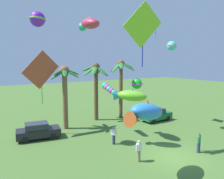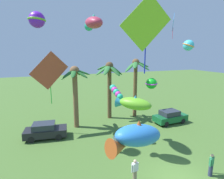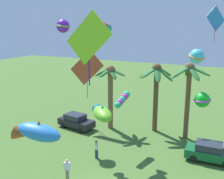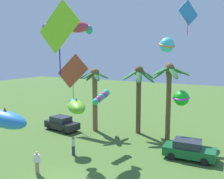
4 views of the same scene
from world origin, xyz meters
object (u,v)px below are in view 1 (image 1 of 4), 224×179
(spectator_0, at_px, (139,151))
(kite_fish_2, at_px, (89,24))
(kite_fish_7, at_px, (130,96))
(kite_diamond_1, at_px, (156,26))
(kite_diamond_4, at_px, (143,25))
(palm_tree_1, at_px, (96,78))
(kite_ball_5, at_px, (137,84))
(kite_tube_0, at_px, (109,89))
(palm_tree_2, at_px, (121,75))
(spectator_2, at_px, (114,135))
(kite_ball_8, at_px, (37,19))
(parked_car_0, at_px, (38,131))
(spectator_1, at_px, (199,143))
(parked_car_1, at_px, (156,115))
(palm_tree_0, at_px, (65,84))
(kite_ball_3, at_px, (172,46))
(kite_diamond_9, at_px, (41,70))

(spectator_0, xyz_separation_m, kite_fish_2, (-0.75, 6.31, 9.68))
(spectator_0, height_order, kite_fish_7, kite_fish_7)
(kite_diamond_1, bearing_deg, kite_diamond_4, -138.62)
(palm_tree_1, distance_m, kite_diamond_1, 9.20)
(kite_ball_5, bearing_deg, kite_tube_0, -151.16)
(kite_fish_2, bearing_deg, palm_tree_2, 35.66)
(spectator_2, height_order, kite_ball_8, kite_ball_8)
(parked_car_0, height_order, spectator_1, spectator_1)
(parked_car_1, height_order, kite_ball_5, kite_ball_5)
(parked_car_1, relative_size, kite_diamond_1, 1.55)
(palm_tree_2, height_order, parked_car_0, palm_tree_2)
(spectator_0, xyz_separation_m, kite_fish_7, (1.27, 2.84, 3.53))
(spectator_0, xyz_separation_m, kite_diamond_4, (1.21, 1.26, 9.05))
(palm_tree_0, relative_size, kite_ball_3, 4.52)
(kite_fish_7, bearing_deg, kite_fish_2, 120.21)
(palm_tree_0, bearing_deg, kite_ball_8, -135.44)
(palm_tree_2, relative_size, spectator_0, 4.63)
(palm_tree_0, bearing_deg, palm_tree_1, 17.66)
(kite_fish_2, relative_size, kite_ball_8, 1.61)
(palm_tree_2, distance_m, spectator_2, 10.39)
(kite_diamond_1, distance_m, kite_fish_7, 10.71)
(spectator_0, bearing_deg, kite_fish_2, 96.80)
(palm_tree_2, bearing_deg, spectator_1, -94.20)
(spectator_2, relative_size, kite_fish_2, 0.54)
(spectator_0, bearing_deg, parked_car_0, 120.43)
(palm_tree_1, distance_m, kite_diamond_4, 11.48)
(kite_ball_8, bearing_deg, kite_diamond_9, 74.19)
(kite_fish_7, bearing_deg, kite_ball_5, 48.52)
(kite_fish_7, bearing_deg, kite_ball_8, 146.63)
(parked_car_0, distance_m, kite_fish_2, 10.90)
(parked_car_0, distance_m, parked_car_1, 13.75)
(kite_diamond_1, bearing_deg, kite_diamond_9, 169.27)
(palm_tree_0, height_order, kite_ball_8, kite_ball_8)
(kite_ball_3, height_order, kite_ball_5, kite_ball_3)
(spectator_1, height_order, spectator_2, same)
(palm_tree_2, distance_m, kite_tube_0, 6.61)
(palm_tree_2, distance_m, kite_diamond_4, 11.79)
(parked_car_0, relative_size, kite_tube_0, 1.74)
(palm_tree_1, relative_size, kite_ball_3, 4.71)
(palm_tree_0, bearing_deg, parked_car_0, -153.83)
(parked_car_0, bearing_deg, spectator_0, -59.57)
(kite_tube_0, bearing_deg, spectator_1, -64.44)
(palm_tree_2, distance_m, parked_car_0, 12.20)
(palm_tree_2, bearing_deg, spectator_0, -118.09)
(kite_diamond_1, bearing_deg, palm_tree_1, 142.75)
(kite_fish_7, relative_size, kite_diamond_9, 0.52)
(parked_car_1, relative_size, kite_ball_8, 2.16)
(kite_diamond_1, distance_m, kite_diamond_4, 9.39)
(kite_tube_0, distance_m, kite_ball_5, 6.92)
(kite_diamond_4, relative_size, kite_ball_5, 2.39)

